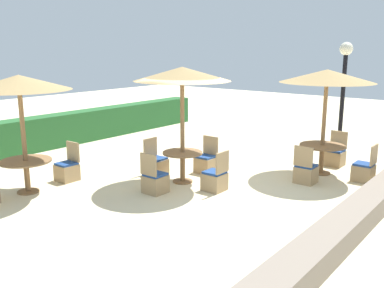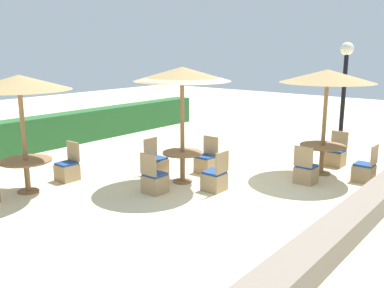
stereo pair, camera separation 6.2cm
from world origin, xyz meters
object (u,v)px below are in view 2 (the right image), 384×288
at_px(lamp_post, 345,78).
at_px(parasol_back_left, 19,83).
at_px(patio_chair_center_south, 215,179).
at_px(parasol_center, 182,75).
at_px(patio_chair_center_east, 206,163).
at_px(parasol_front_right, 327,77).
at_px(patio_chair_front_right_south, 364,171).
at_px(patio_chair_center_north, 156,165).
at_px(patio_chair_front_right_west, 306,173).
at_px(round_table_back_left, 26,166).
at_px(patio_chair_back_left_east, 68,170).
at_px(patio_chair_center_west, 155,181).
at_px(round_table_front_right, 322,151).
at_px(patio_chair_front_right_east, 336,156).
at_px(round_table_center, 183,159).

xyz_separation_m(lamp_post, parasol_back_left, (-7.15, 4.41, 0.08)).
bearing_deg(patio_chair_center_south, parasol_center, 88.62).
bearing_deg(patio_chair_center_east, parasol_front_right, -143.22).
distance_m(patio_chair_front_right_south, patio_chair_center_north, 5.11).
bearing_deg(parasol_back_left, patio_chair_center_north, -25.31).
bearing_deg(parasol_center, patio_chair_center_south, -91.38).
height_order(lamp_post, patio_chair_front_right_west, lamp_post).
distance_m(patio_chair_front_right_south, round_table_back_left, 7.89).
xyz_separation_m(patio_chair_back_left_east, patio_chair_center_east, (2.66, -2.23, 0.00)).
bearing_deg(lamp_post, patio_chair_center_south, 164.89).
relative_size(patio_chair_front_right_south, patio_chair_center_west, 1.00).
relative_size(round_table_front_right, patio_chair_center_south, 1.22).
xyz_separation_m(patio_chair_front_right_south, patio_chair_center_east, (-1.78, 3.44, 0.00)).
height_order(patio_chair_front_right_west, patio_chair_center_north, same).
xyz_separation_m(patio_chair_front_right_east, parasol_back_left, (-6.50, 4.56, 2.17)).
distance_m(parasol_back_left, patio_chair_center_north, 3.77).
distance_m(patio_chair_front_right_west, patio_chair_center_west, 3.61).
bearing_deg(round_table_front_right, patio_chair_center_east, 126.78).
xyz_separation_m(patio_chair_front_right_south, parasol_center, (-2.78, 3.40, 2.30)).
xyz_separation_m(patio_chair_front_right_south, patio_chair_back_left_east, (-4.44, 5.66, 0.00)).
bearing_deg(patio_chair_center_south, patio_chair_center_north, 87.91).
bearing_deg(patio_chair_front_right_east, patio_chair_center_west, 64.18).
bearing_deg(round_table_front_right, round_table_back_left, 140.41).
height_order(round_table_front_right, patio_chair_center_south, patio_chair_center_south).
height_order(round_table_front_right, patio_chair_center_north, patio_chair_center_north).
relative_size(patio_chair_front_right_east, patio_chair_front_right_west, 1.00).
xyz_separation_m(parasol_back_left, round_table_back_left, (0.00, 0.00, -1.84)).
bearing_deg(round_table_front_right, parasol_back_left, 140.41).
xyz_separation_m(patio_chair_front_right_south, round_table_back_left, (-5.52, 5.63, 0.33)).
bearing_deg(patio_chair_center_north, lamp_post, 144.70).
height_order(lamp_post, patio_chair_center_south, lamp_post).
distance_m(patio_chair_front_right_east, patio_chair_front_right_west, 1.98).
xyz_separation_m(patio_chair_front_right_east, parasol_center, (-3.76, 2.32, 2.30)).
height_order(parasol_center, patio_chair_center_north, parasol_center).
relative_size(lamp_post, patio_chair_back_left_east, 3.57).
relative_size(patio_chair_center_west, patio_chair_center_south, 1.00).
height_order(parasol_center, round_table_center, parasol_center).
bearing_deg(patio_chair_center_east, patio_chair_front_right_east, -130.65).
relative_size(round_table_front_right, patio_chair_back_left_east, 1.22).
xyz_separation_m(patio_chair_front_right_west, patio_chair_center_west, (-2.77, 2.32, 0.00)).
height_order(patio_chair_back_left_east, patio_chair_center_north, same).
bearing_deg(round_table_back_left, patio_chair_center_north, -25.31).
height_order(patio_chair_front_right_east, patio_chair_center_west, same).
relative_size(round_table_back_left, patio_chair_center_north, 1.20).
distance_m(parasol_front_right, parasol_center, 3.62).
relative_size(patio_chair_front_right_west, parasol_center, 0.34).
distance_m(parasol_back_left, patio_chair_back_left_east, 2.42).
xyz_separation_m(parasol_back_left, patio_chair_center_north, (2.78, -1.32, -2.17)).
xyz_separation_m(lamp_post, patio_chair_front_right_west, (-2.63, -0.17, -2.09)).
height_order(round_table_center, patio_chair_center_north, patio_chair_center_north).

